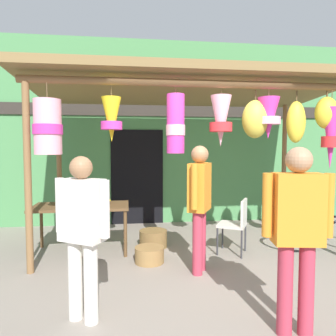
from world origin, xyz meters
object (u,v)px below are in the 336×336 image
at_px(flower_heap_on_table, 85,201).
at_px(shopper_by_bananas, 200,198).
at_px(vendor_in_orange, 82,226).
at_px(display_table, 81,210).
at_px(customer_foreground, 297,226).
at_px(wicker_basket_by_table, 153,239).
at_px(wicker_basket_spare, 149,255).
at_px(parked_bicycle, 332,229).
at_px(folding_chair, 237,221).

distance_m(flower_heap_on_table, shopper_by_bananas, 1.91).
bearing_deg(vendor_in_orange, display_table, 98.33).
bearing_deg(display_table, customer_foreground, -49.24).
bearing_deg(vendor_in_orange, wicker_basket_by_table, 68.66).
bearing_deg(wicker_basket_spare, flower_heap_on_table, 146.49).
height_order(flower_heap_on_table, customer_foreground, customer_foreground).
bearing_deg(wicker_basket_spare, vendor_in_orange, -116.77).
distance_m(flower_heap_on_table, customer_foreground, 3.28).
bearing_deg(shopper_by_bananas, display_table, 148.19).
bearing_deg(parked_bicycle, wicker_basket_spare, -177.81).
bearing_deg(shopper_by_bananas, wicker_basket_spare, 145.66).
xyz_separation_m(parked_bicycle, customer_foreground, (-1.73, -2.00, 0.61)).
relative_size(flower_heap_on_table, shopper_by_bananas, 0.50).
height_order(wicker_basket_by_table, wicker_basket_spare, wicker_basket_by_table).
xyz_separation_m(display_table, wicker_basket_by_table, (1.12, 0.11, -0.53)).
relative_size(wicker_basket_by_table, customer_foreground, 0.28).
bearing_deg(shopper_by_bananas, customer_foreground, -71.01).
bearing_deg(display_table, vendor_in_orange, -81.67).
bearing_deg(flower_heap_on_table, wicker_basket_by_table, 3.56).
relative_size(flower_heap_on_table, vendor_in_orange, 0.53).
bearing_deg(customer_foreground, shopper_by_bananas, 108.99).
bearing_deg(vendor_in_orange, flower_heap_on_table, 96.63).
bearing_deg(parked_bicycle, wicker_basket_by_table, 167.82).
height_order(parked_bicycle, vendor_in_orange, vendor_in_orange).
relative_size(folding_chair, wicker_basket_by_table, 1.86).
height_order(flower_heap_on_table, wicker_basket_spare, flower_heap_on_table).
relative_size(flower_heap_on_table, wicker_basket_by_table, 1.82).
height_order(display_table, customer_foreground, customer_foreground).
distance_m(folding_chair, parked_bicycle, 1.51).
distance_m(wicker_basket_by_table, shopper_by_bananas, 1.49).
relative_size(vendor_in_orange, customer_foreground, 0.95).
relative_size(display_table, folding_chair, 1.73).
distance_m(display_table, customer_foreground, 3.29).
height_order(display_table, flower_heap_on_table, flower_heap_on_table).
height_order(display_table, vendor_in_orange, vendor_in_orange).
bearing_deg(display_table, parked_bicycle, -7.09).
xyz_separation_m(folding_chair, customer_foreground, (-0.22, -2.09, 0.45)).
distance_m(parked_bicycle, shopper_by_bananas, 2.38).
xyz_separation_m(wicker_basket_by_table, customer_foreground, (1.01, -2.59, 0.82)).
height_order(flower_heap_on_table, wicker_basket_by_table, flower_heap_on_table).
distance_m(parked_bicycle, customer_foreground, 2.71).
distance_m(flower_heap_on_table, wicker_basket_spare, 1.34).
relative_size(display_table, vendor_in_orange, 0.94).
xyz_separation_m(flower_heap_on_table, wicker_basket_by_table, (1.07, 0.07, -0.66)).
relative_size(wicker_basket_by_table, vendor_in_orange, 0.29).
height_order(display_table, folding_chair, folding_chair).
distance_m(vendor_in_orange, shopper_by_bananas, 1.67).
bearing_deg(vendor_in_orange, shopper_by_bananas, 36.79).
height_order(display_table, parked_bicycle, parked_bicycle).
height_order(wicker_basket_spare, shopper_by_bananas, shopper_by_bananas).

